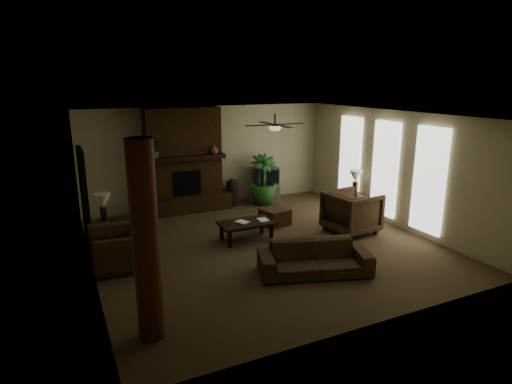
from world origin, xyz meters
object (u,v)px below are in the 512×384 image
side_table_left (109,235)px  lamp_right (356,178)px  floor_plant (263,190)px  side_table_right (354,205)px  coffee_table (246,224)px  lamp_left (103,203)px  ottoman (275,217)px  log_column (146,243)px  armchair_right (352,210)px  armchair_left (116,242)px  tv_stand (265,192)px  floor_vase (232,190)px  sofa (315,253)px

side_table_left → lamp_right: 6.27m
floor_plant → side_table_right: 2.63m
coffee_table → lamp_left: (-2.89, 0.88, 0.63)m
ottoman → lamp_right: 2.44m
side_table_left → log_column: bearing=-88.2°
log_column → armchair_right: log_column is taller
side_table_left → floor_plant: bearing=19.6°
side_table_left → lamp_left: lamp_left is taller
armchair_left → coffee_table: 2.83m
tv_stand → lamp_right: (1.56, -2.22, 0.75)m
coffee_table → floor_vase: bearing=73.9°
log_column → lamp_right: log_column is taller
armchair_right → coffee_table: size_ratio=0.91×
lamp_right → lamp_left: bearing=176.6°
armchair_left → armchair_right: armchair_right is taller
coffee_table → floor_plant: (1.64, 2.46, 0.03)m
side_table_left → armchair_right: bearing=-15.3°
sofa → side_table_left: 4.42m
log_column → side_table_right: size_ratio=5.09×
lamp_left → side_table_right: (6.27, -0.39, -0.73)m
lamp_left → log_column: bearing=-87.3°
tv_stand → floor_vase: floor_vase is taller
side_table_left → lamp_left: bearing=163.0°
ottoman → side_table_right: side_table_right is taller
floor_plant → lamp_left: lamp_left is taller
ottoman → side_table_left: bearing=177.4°
lamp_left → floor_plant: bearing=19.2°
coffee_table → lamp_right: bearing=8.5°
armchair_right → lamp_right: lamp_right is taller
armchair_left → side_table_right: size_ratio=2.07×
armchair_left → coffee_table: (2.82, 0.21, -0.12)m
sofa → armchair_left: (-3.26, 1.88, 0.10)m
sofa → floor_plant: (1.19, 4.55, -0.00)m
armchair_right → floor_plant: bearing=8.3°
floor_plant → coffee_table: bearing=-123.6°
ottoman → side_table_left: size_ratio=1.09×
tv_stand → side_table_right: 2.73m
tv_stand → floor_vase: bearing=-159.7°
sofa → lamp_right: (2.93, 2.60, 0.60)m
lamp_right → floor_vase: bearing=139.4°
sofa → lamp_left: size_ratio=3.17×
floor_vase → side_table_left: (-3.63, -1.87, -0.16)m
armchair_left → tv_stand: 5.49m
sofa → lamp_left: 4.51m
floor_vase → sofa: bearing=-94.1°
sofa → armchair_right: size_ratio=1.89×
coffee_table → floor_vase: floor_vase is taller
side_table_left → tv_stand: bearing=21.8°
side_table_left → side_table_right: bearing=-3.4°
armchair_left → coffee_table: bearing=97.5°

